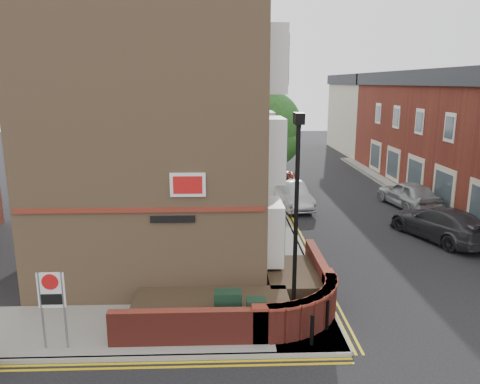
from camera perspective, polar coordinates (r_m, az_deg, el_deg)
name	(u,v)px	position (r m, az deg, el deg)	size (l,w,h in m)	color
ground	(240,358)	(13.28, -0.01, -19.59)	(120.00, 120.00, 0.00)	black
pavement_corner	(120,330)	(14.85, -14.42, -15.95)	(13.00, 3.00, 0.12)	gray
pavement_main	(263,204)	(28.18, 2.85, -1.47)	(2.00, 32.00, 0.12)	gray
pavement_far	(468,216)	(28.53, 26.03, -2.64)	(4.00, 40.00, 0.12)	gray
kerb_side	(108,359)	(13.59, -15.80, -18.99)	(13.00, 0.15, 0.12)	gray
kerb_main_near	(280,204)	(28.28, 4.87, -1.45)	(0.15, 32.00, 0.12)	gray
kerb_main_far	(432,216)	(27.65, 22.36, -2.76)	(0.15, 40.00, 0.12)	gray
yellow_lines_side	(106,366)	(13.42, -16.04, -19.75)	(13.00, 0.28, 0.01)	gold
yellow_lines_main	(284,205)	(28.32, 5.37, -1.55)	(0.28, 32.00, 0.01)	gold
corner_building	(162,107)	(19.33, -9.50, 10.16)	(8.95, 10.40, 13.60)	#967250
garden_wall	(237,313)	(15.44, -0.36, -14.56)	(6.80, 6.00, 1.20)	maroon
lamppost	(296,225)	(13.09, 6.83, -3.98)	(0.25, 0.50, 6.30)	black
utility_cabinet_large	(228,311)	(14.03, -1.47, -14.26)	(0.80, 0.45, 1.20)	#16321F
utility_cabinet_small	(256,317)	(13.82, 1.98, -14.96)	(0.55, 0.40, 1.10)	#16321F
bollard_near	(312,330)	(13.53, 8.78, -16.26)	(0.11, 0.11, 0.90)	black
bollard_far	(327,315)	(14.34, 10.60, -14.55)	(0.11, 0.11, 0.90)	black
zone_sign	(52,296)	(13.69, -21.97, -11.71)	(0.72, 0.07, 2.20)	slate
far_terrace	(466,135)	(32.01, 25.81, 6.25)	(5.40, 30.40, 8.00)	maroon
far_terrace_cream	(364,113)	(51.46, 14.92, 9.27)	(5.40, 12.40, 8.00)	beige
tree_near	(267,130)	(25.44, 3.35, 7.57)	(3.64, 3.65, 6.70)	#382B1E
tree_mid	(257,112)	(33.35, 2.05, 9.77)	(4.03, 4.03, 7.42)	#382B1E
tree_far	(250,109)	(41.33, 1.24, 10.04)	(3.81, 3.81, 7.00)	#382B1E
traffic_light_assembly	(259,141)	(36.53, 2.32, 6.26)	(0.20, 0.16, 4.20)	black
silver_car_near	(291,195)	(27.62, 6.28, -0.39)	(1.56, 4.47, 1.47)	#ABABB3
red_car_main	(282,181)	(32.07, 5.11, 1.33)	(2.07, 4.49, 1.25)	maroon
grey_car_far	(440,223)	(23.85, 23.23, -3.52)	(2.15, 5.30, 1.54)	#2C2C31
silver_car_far	(408,194)	(29.24, 19.84, -0.24)	(1.87, 4.65, 1.58)	#96999D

